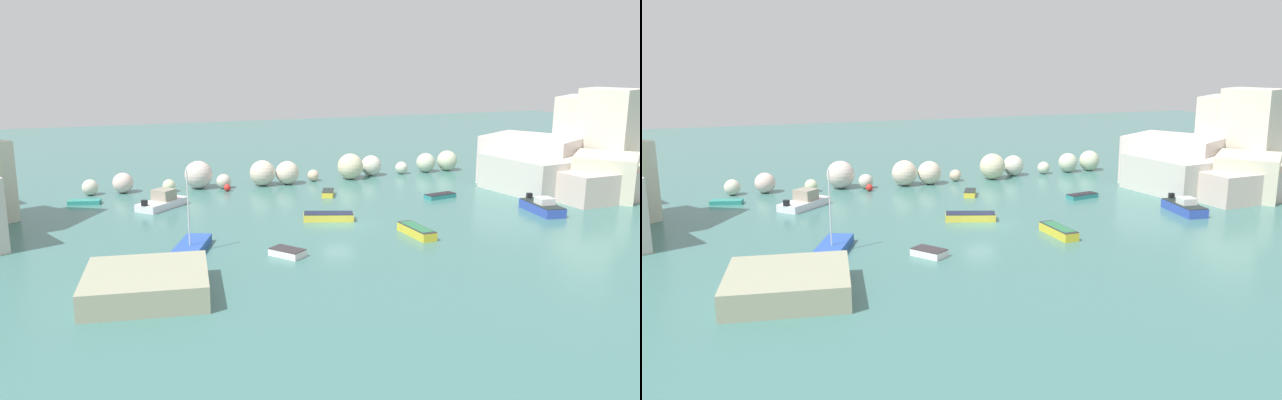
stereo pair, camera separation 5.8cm
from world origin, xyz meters
TOP-DOWN VIEW (x-y plane):
  - cove_water at (0.00, 0.00)m, footprint 160.00×160.00m
  - cliff_headland_right at (28.82, 6.55)m, footprint 21.33×23.32m
  - rock_breakwater at (2.63, 17.57)m, footprint 41.21×3.92m
  - stone_dock at (-16.00, -11.30)m, footprint 7.69×7.56m
  - channel_buoy at (-5.90, 15.40)m, footprint 0.69×0.69m
  - moored_boat_0 at (2.80, 10.06)m, footprint 1.89×2.56m
  - moored_boat_1 at (-12.46, -3.90)m, footprint 3.92×6.20m
  - moored_boat_2 at (4.32, -5.20)m, footprint 1.40×3.99m
  - moored_boat_3 at (-19.29, 14.16)m, footprint 3.00×1.70m
  - moored_boat_4 at (-0.39, 1.27)m, footprint 4.34×2.67m
  - moored_boat_5 at (17.89, -2.36)m, footprint 2.36×4.84m
  - moored_boat_6 at (-6.33, -6.81)m, footprint 2.44×2.65m
  - moored_boat_7 at (-12.74, 10.44)m, footprint 4.93×4.87m
  - moored_boat_8 at (12.45, 5.56)m, footprint 3.18×1.65m

SIDE VIEW (x-z plane):
  - cove_water at x=0.00m, z-range 0.00..0.00m
  - moored_boat_3 at x=-19.29m, z-range 0.00..0.37m
  - moored_boat_8 at x=12.45m, z-range 0.00..0.44m
  - moored_boat_6 at x=-6.33m, z-range 0.00..0.53m
  - moored_boat_0 at x=2.80m, z-range 0.00..0.55m
  - moored_boat_1 at x=-12.46m, z-range -2.62..3.25m
  - moored_boat_4 at x=-0.39m, z-range 0.00..0.64m
  - channel_buoy at x=-5.90m, z-range 0.00..0.69m
  - moored_boat_2 at x=4.32m, z-range 0.01..0.72m
  - moored_boat_5 at x=17.89m, z-range -0.19..1.19m
  - moored_boat_7 at x=-12.74m, z-range -0.25..1.35m
  - stone_dock at x=-16.00m, z-range 0.00..1.50m
  - rock_breakwater at x=2.63m, z-range -0.20..2.59m
  - cliff_headland_right at x=28.82m, z-range -2.37..7.54m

